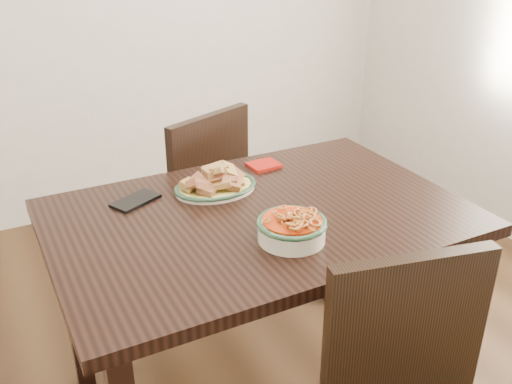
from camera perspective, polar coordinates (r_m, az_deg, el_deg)
name	(u,v)px	position (r m, az deg, el deg)	size (l,w,h in m)	color
dining_table	(259,237)	(1.83, 0.29, -4.50)	(1.28, 0.85, 0.75)	black
chair_far	(194,197)	(2.47, -6.23, -0.50)	(0.55, 0.55, 0.89)	black
fish_plate	(215,178)	(1.92, -4.10, 1.38)	(0.28, 0.22, 0.11)	beige
noodle_bowl	(292,226)	(1.62, 3.60, -3.45)	(0.20, 0.20, 0.08)	beige
smartphone	(136,201)	(1.89, -11.95, -0.84)	(0.15, 0.08, 0.01)	black
napkin	(264,165)	(2.11, 0.80, 2.70)	(0.11, 0.09, 0.01)	#98140B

